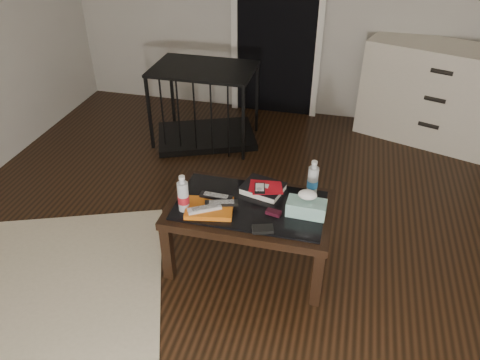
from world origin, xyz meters
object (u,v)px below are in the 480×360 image
object	(u,v)px
water_bottle_right	(313,178)
water_bottle_left	(183,193)
coffee_table	(250,213)
pet_crate	(205,117)
textbook	(263,188)
tissue_box	(306,208)
dresser	(431,93)

from	to	relation	value
water_bottle_right	water_bottle_left	bearing A→B (deg)	-154.37
water_bottle_left	water_bottle_right	xyz separation A→B (m)	(0.72, 0.35, 0.00)
coffee_table	pet_crate	world-z (taller)	pet_crate
coffee_table	pet_crate	bearing A→B (deg)	116.83
textbook	water_bottle_right	bearing A→B (deg)	24.14
coffee_table	water_bottle_right	distance (m)	0.45
tissue_box	water_bottle_right	bearing A→B (deg)	89.36
pet_crate	textbook	world-z (taller)	pet_crate
textbook	coffee_table	bearing A→B (deg)	-92.15
dresser	water_bottle_right	xyz separation A→B (m)	(-0.88, -1.87, 0.13)
textbook	tissue_box	world-z (taller)	tissue_box
coffee_table	dresser	distance (m)	2.41
textbook	dresser	bearing A→B (deg)	72.85
dresser	water_bottle_left	bearing A→B (deg)	-107.41
coffee_table	water_bottle_right	xyz separation A→B (m)	(0.35, 0.21, 0.18)
textbook	water_bottle_left	bearing A→B (deg)	-130.31
coffee_table	tissue_box	xyz separation A→B (m)	(0.34, -0.01, 0.11)
dresser	tissue_box	xyz separation A→B (m)	(-0.89, -2.08, 0.06)
pet_crate	water_bottle_left	distance (m)	1.75
textbook	water_bottle_left	world-z (taller)	water_bottle_left
pet_crate	dresser	bearing A→B (deg)	-6.88
coffee_table	textbook	bearing A→B (deg)	73.25
pet_crate	tissue_box	distance (m)	1.92
textbook	tissue_box	xyz separation A→B (m)	(0.29, -0.17, 0.02)
water_bottle_left	water_bottle_right	size ratio (longest dim) A/B	1.00
dresser	pet_crate	distance (m)	2.09
dresser	tissue_box	bearing A→B (deg)	-94.57
pet_crate	textbook	bearing A→B (deg)	-81.19
water_bottle_left	tissue_box	distance (m)	0.73
water_bottle_left	tissue_box	bearing A→B (deg)	10.21
tissue_box	pet_crate	bearing A→B (deg)	127.39
dresser	water_bottle_left	size ratio (longest dim) A/B	5.45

